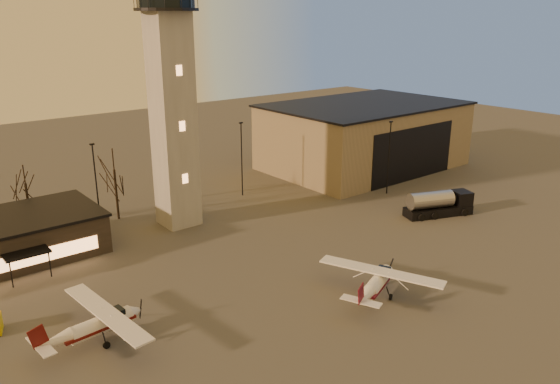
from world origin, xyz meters
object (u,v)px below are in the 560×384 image
object	(u,v)px
hangar	(364,135)
fuel_truck	(438,206)
control_tower	(171,85)
cessna_rear	(103,327)
cessna_front	(379,283)

from	to	relation	value
hangar	fuel_truck	world-z (taller)	hangar
hangar	control_tower	bearing A→B (deg)	-173.69
control_tower	cessna_rear	bearing A→B (deg)	-132.37
fuel_truck	hangar	bearing A→B (deg)	87.50
fuel_truck	control_tower	bearing A→B (deg)	167.88
cessna_front	fuel_truck	distance (m)	22.83
hangar	fuel_truck	bearing A→B (deg)	-114.32
control_tower	hangar	distance (m)	37.90
cessna_front	cessna_rear	xyz separation A→B (m)	(-21.68, 8.45, 0.02)
cessna_front	cessna_rear	distance (m)	23.27
hangar	cessna_rear	size ratio (longest dim) A/B	2.66
control_tower	cessna_front	xyz separation A→B (m)	(5.19, -26.53, -15.26)
cessna_front	cessna_rear	size ratio (longest dim) A/B	0.95
cessna_rear	fuel_truck	distance (m)	42.72
cessna_rear	fuel_truck	size ratio (longest dim) A/B	1.31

